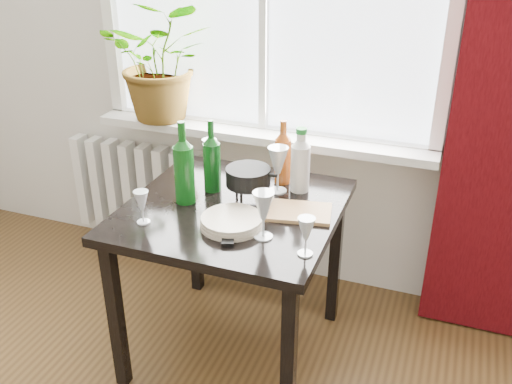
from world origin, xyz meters
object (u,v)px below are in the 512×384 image
(fondue_pot, at_px, (248,184))
(wineglass_far_right, at_px, (306,236))
(wine_bottle_right, at_px, (212,156))
(tv_remote, at_px, (228,235))
(table, at_px, (233,226))
(plate_stack, at_px, (232,222))
(radiator, at_px, (139,189))
(potted_plant, at_px, (163,60))
(cleaning_bottle, at_px, (300,160))
(wineglass_front_right, at_px, (263,215))
(wineglass_front_left, at_px, (142,207))
(cutting_board, at_px, (297,212))
(bottle_amber, at_px, (283,151))
(wine_bottle_left, at_px, (184,162))
(wineglass_back_left, at_px, (210,155))
(wineglass_back_center, at_px, (278,169))

(fondue_pot, bearing_deg, wineglass_far_right, -20.25)
(wine_bottle_right, height_order, tv_remote, wine_bottle_right)
(table, bearing_deg, plate_stack, -68.20)
(radiator, relative_size, potted_plant, 1.32)
(table, bearing_deg, radiator, 143.46)
(cleaning_bottle, bearing_deg, wineglass_front_right, -91.76)
(wineglass_front_left, bearing_deg, wineglass_front_right, 7.08)
(cutting_board, bearing_deg, wineglass_front_right, -105.80)
(wine_bottle_right, height_order, fondue_pot, wine_bottle_right)
(wineglass_front_right, relative_size, tv_remote, 1.25)
(radiator, xyz_separation_m, bottle_amber, (0.97, -0.34, 0.51))
(wine_bottle_right, bearing_deg, fondue_pot, -11.20)
(cutting_board, bearing_deg, table, -173.33)
(bottle_amber, height_order, wineglass_front_right, bottle_amber)
(wine_bottle_left, xyz_separation_m, wineglass_far_right, (0.57, -0.22, -0.10))
(wineglass_back_left, bearing_deg, bottle_amber, 1.25)
(wineglass_front_right, distance_m, wineglass_far_right, 0.19)
(wineglass_back_center, bearing_deg, wine_bottle_left, -146.00)
(bottle_amber, height_order, wineglass_back_left, bottle_amber)
(radiator, xyz_separation_m, wine_bottle_left, (0.65, -0.66, 0.54))
(wineglass_far_right, bearing_deg, tv_remote, 176.76)
(table, distance_m, tv_remote, 0.26)
(wine_bottle_right, xyz_separation_m, bottle_amber, (0.26, 0.18, -0.01))
(table, height_order, cleaning_bottle, cleaning_bottle)
(tv_remote, bearing_deg, fondue_pot, 75.04)
(wineglass_far_right, xyz_separation_m, fondue_pot, (-0.34, 0.32, -0.00))
(radiator, xyz_separation_m, wineglass_back_center, (0.98, -0.44, 0.46))
(wineglass_far_right, xyz_separation_m, cutting_board, (-0.11, 0.28, -0.07))
(plate_stack, xyz_separation_m, tv_remote, (0.02, -0.08, -0.01))
(wineglass_back_left, xyz_separation_m, tv_remote, (0.30, -0.51, -0.07))
(wineglass_front_left, relative_size, cutting_board, 0.50)
(radiator, distance_m, wineglass_front_right, 1.41)
(bottle_amber, height_order, fondue_pot, bottle_amber)
(wine_bottle_right, height_order, bottle_amber, wine_bottle_right)
(cutting_board, bearing_deg, wineglass_back_left, 152.98)
(table, xyz_separation_m, bottle_amber, (0.12, 0.29, 0.24))
(bottle_amber, xyz_separation_m, wineglass_front_left, (-0.39, -0.53, -0.08))
(plate_stack, relative_size, cutting_board, 0.89)
(potted_plant, relative_size, tv_remote, 3.99)
(radiator, height_order, wine_bottle_left, wine_bottle_left)
(tv_remote, bearing_deg, wineglass_back_left, 98.79)
(table, relative_size, wineglass_front_left, 6.19)
(potted_plant, bearing_deg, fondue_pot, -38.88)
(wineglass_back_left, bearing_deg, potted_plant, 140.25)
(wineglass_far_right, xyz_separation_m, wineglass_back_center, (-0.25, 0.44, 0.03))
(wineglass_far_right, relative_size, cutting_board, 0.55)
(bottle_amber, distance_m, wineglass_back_left, 0.35)
(radiator, xyz_separation_m, plate_stack, (0.91, -0.78, 0.38))
(wineglass_front_right, height_order, wineglass_back_center, wineglass_back_center)
(radiator, relative_size, cleaning_bottle, 2.81)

